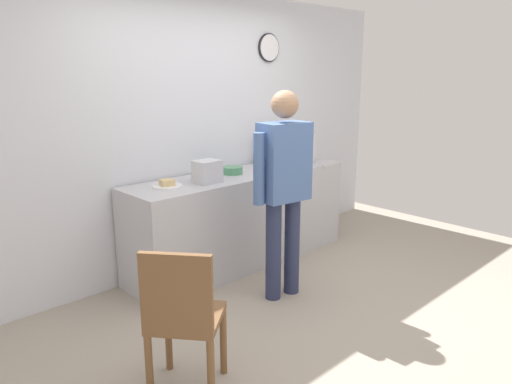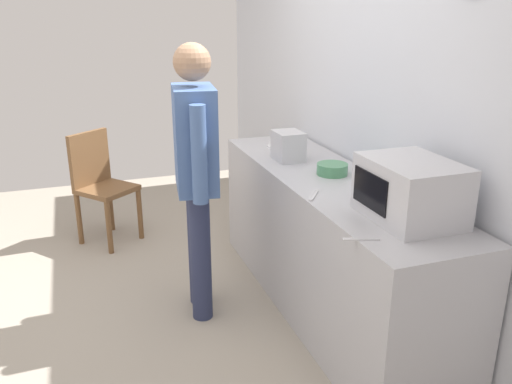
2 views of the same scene
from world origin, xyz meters
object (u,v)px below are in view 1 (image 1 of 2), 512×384
object	(u,v)px
microwave	(288,149)
sandwich_plate	(167,185)
fork_utensil	(279,173)
salad_bowl	(232,170)
spoon_utensil	(322,165)
wooden_chair	(183,316)
toaster	(207,172)
person_standing	(284,180)

from	to	relation	value
microwave	sandwich_plate	world-z (taller)	microwave
microwave	fork_utensil	bearing A→B (deg)	-146.21
salad_bowl	fork_utensil	xyz separation A→B (m)	(0.34, -0.29, -0.03)
salad_bowl	spoon_utensil	world-z (taller)	salad_bowl
microwave	fork_utensil	distance (m)	0.57
fork_utensil	wooden_chair	xyz separation A→B (m)	(-1.90, -1.07, -0.39)
toaster	person_standing	xyz separation A→B (m)	(0.23, -0.71, 0.00)
sandwich_plate	wooden_chair	distance (m)	1.61
spoon_utensil	person_standing	size ratio (longest dim) A/B	0.10
sandwich_plate	toaster	bearing A→B (deg)	-17.26
toaster	spoon_utensil	bearing A→B (deg)	-8.53
fork_utensil	spoon_utensil	size ratio (longest dim) A/B	1.00
salad_bowl	spoon_utensil	distance (m)	1.01
microwave	wooden_chair	world-z (taller)	microwave
spoon_utensil	microwave	bearing A→B (deg)	113.77
microwave	toaster	world-z (taller)	microwave
microwave	wooden_chair	bearing A→B (deg)	-149.74
sandwich_plate	salad_bowl	world-z (taller)	salad_bowl
salad_bowl	spoon_utensil	bearing A→B (deg)	-19.53
microwave	fork_utensil	world-z (taller)	microwave
wooden_chair	person_standing	bearing A→B (deg)	20.60
toaster	person_standing	bearing A→B (deg)	-71.89
person_standing	wooden_chair	size ratio (longest dim) A/B	1.84
salad_bowl	wooden_chair	bearing A→B (deg)	-138.95
sandwich_plate	fork_utensil	world-z (taller)	sandwich_plate
toaster	spoon_utensil	world-z (taller)	toaster
microwave	salad_bowl	world-z (taller)	microwave
microwave	salad_bowl	xyz separation A→B (m)	(-0.80, -0.02, -0.12)
fork_utensil	spoon_utensil	bearing A→B (deg)	-4.56
toaster	spoon_utensil	xyz separation A→B (m)	(1.36, -0.20, -0.10)
salad_bowl	fork_utensil	bearing A→B (deg)	-40.30
salad_bowl	fork_utensil	size ratio (longest dim) A/B	1.16
salad_bowl	person_standing	world-z (taller)	person_standing
toaster	spoon_utensil	distance (m)	1.38
fork_utensil	microwave	bearing A→B (deg)	33.79
microwave	person_standing	size ratio (longest dim) A/B	0.29
fork_utensil	spoon_utensil	xyz separation A→B (m)	(0.61, -0.05, 0.00)
microwave	person_standing	bearing A→B (deg)	-138.71
sandwich_plate	wooden_chair	xyz separation A→B (m)	(-0.80, -1.34, -0.41)
spoon_utensil	toaster	bearing A→B (deg)	171.47
salad_bowl	wooden_chair	distance (m)	2.11
salad_bowl	wooden_chair	world-z (taller)	salad_bowl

